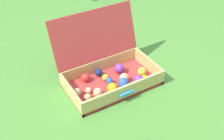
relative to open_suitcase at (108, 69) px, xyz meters
name	(u,v)px	position (x,y,z in m)	size (l,w,h in m)	color
ground_plane	(112,79)	(0.03, 0.00, -0.11)	(16.00, 16.00, 0.00)	#4C8C38
open_suitcase	(108,69)	(0.00, 0.00, 0.00)	(0.68, 0.54, 0.48)	#B23838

